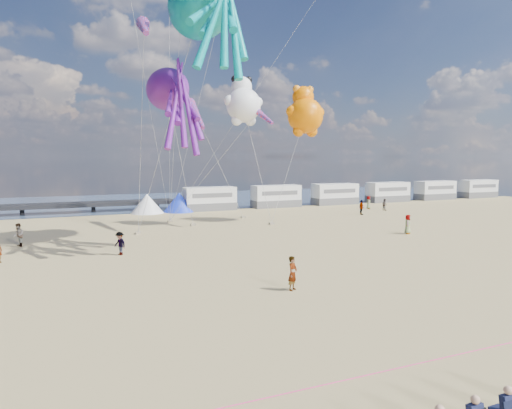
# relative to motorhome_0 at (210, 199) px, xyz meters

# --- Properties ---
(ground) EXTENTS (120.00, 120.00, 0.00)m
(ground) POSITION_rel_motorhome_0_xyz_m (-6.00, -40.00, -1.50)
(ground) COLOR tan
(ground) RESTS_ON ground
(water) EXTENTS (120.00, 120.00, 0.00)m
(water) POSITION_rel_motorhome_0_xyz_m (-6.00, 15.00, -1.48)
(water) COLOR #374C69
(water) RESTS_ON ground
(motorhome_0) EXTENTS (6.60, 2.50, 3.00)m
(motorhome_0) POSITION_rel_motorhome_0_xyz_m (0.00, 0.00, 0.00)
(motorhome_0) COLOR silver
(motorhome_0) RESTS_ON ground
(motorhome_1) EXTENTS (6.60, 2.50, 3.00)m
(motorhome_1) POSITION_rel_motorhome_0_xyz_m (9.50, 0.00, 0.00)
(motorhome_1) COLOR silver
(motorhome_1) RESTS_ON ground
(motorhome_2) EXTENTS (6.60, 2.50, 3.00)m
(motorhome_2) POSITION_rel_motorhome_0_xyz_m (19.00, 0.00, 0.00)
(motorhome_2) COLOR silver
(motorhome_2) RESTS_ON ground
(motorhome_3) EXTENTS (6.60, 2.50, 3.00)m
(motorhome_3) POSITION_rel_motorhome_0_xyz_m (28.50, 0.00, 0.00)
(motorhome_3) COLOR silver
(motorhome_3) RESTS_ON ground
(motorhome_4) EXTENTS (6.60, 2.50, 3.00)m
(motorhome_4) POSITION_rel_motorhome_0_xyz_m (38.00, 0.00, 0.00)
(motorhome_4) COLOR silver
(motorhome_4) RESTS_ON ground
(motorhome_5) EXTENTS (6.60, 2.50, 3.00)m
(motorhome_5) POSITION_rel_motorhome_0_xyz_m (47.50, 0.00, 0.00)
(motorhome_5) COLOR silver
(motorhome_5) RESTS_ON ground
(tent_white) EXTENTS (4.00, 4.00, 2.40)m
(tent_white) POSITION_rel_motorhome_0_xyz_m (-8.00, 0.00, -0.30)
(tent_white) COLOR white
(tent_white) RESTS_ON ground
(tent_blue) EXTENTS (4.00, 4.00, 2.40)m
(tent_blue) POSITION_rel_motorhome_0_xyz_m (-4.00, 0.00, -0.30)
(tent_blue) COLOR #1933CC
(tent_blue) RESTS_ON ground
(spectator_row) EXTENTS (6.10, 0.90, 1.30)m
(spectator_row) POSITION_rel_motorhome_0_xyz_m (-7.57, -48.82, -0.85)
(spectator_row) COLOR black
(spectator_row) RESTS_ON ground
(rope_line) EXTENTS (34.00, 0.03, 0.03)m
(rope_line) POSITION_rel_motorhome_0_xyz_m (-6.00, -45.00, -1.48)
(rope_line) COLOR #F2338C
(rope_line) RESTS_ON ground
(standing_person) EXTENTS (0.78, 0.72, 1.79)m
(standing_person) POSITION_rel_motorhome_0_xyz_m (-6.65, -35.80, -0.61)
(standing_person) COLOR tan
(standing_person) RESTS_ON ground
(beachgoer_0) EXTENTS (0.69, 0.75, 1.72)m
(beachgoer_0) POSITION_rel_motorhome_0_xyz_m (19.83, -6.85, -0.64)
(beachgoer_0) COLOR #7F6659
(beachgoer_0) RESTS_ON ground
(beachgoer_1) EXTENTS (0.78, 1.00, 1.82)m
(beachgoer_1) POSITION_rel_motorhome_0_xyz_m (-20.72, -17.36, -0.59)
(beachgoer_1) COLOR #7F6659
(beachgoer_1) RESTS_ON ground
(beachgoer_2) EXTENTS (0.95, 1.01, 1.65)m
(beachgoer_2) POSITION_rel_motorhome_0_xyz_m (-13.89, -23.46, -0.67)
(beachgoer_2) COLOR #7F6659
(beachgoer_2) RESTS_ON ground
(beachgoer_3) EXTENTS (0.84, 1.23, 1.76)m
(beachgoer_3) POSITION_rel_motorhome_0_xyz_m (15.28, -11.54, -0.62)
(beachgoer_3) COLOR #7F6659
(beachgoer_3) RESTS_ON ground
(beachgoer_6) EXTENTS (0.74, 0.74, 1.73)m
(beachgoer_6) POSITION_rel_motorhome_0_xyz_m (10.97, -24.38, -0.63)
(beachgoer_6) COLOR #7F6659
(beachgoer_6) RESTS_ON ground
(beachgoer_7) EXTENTS (0.60, 0.81, 1.50)m
(beachgoer_7) POSITION_rel_motorhome_0_xyz_m (20.58, -9.16, -0.75)
(beachgoer_7) COLOR #7F6659
(beachgoer_7) RESTS_ON ground
(sandbag_a) EXTENTS (0.50, 0.35, 0.22)m
(sandbag_a) POSITION_rel_motorhome_0_xyz_m (-11.37, -15.08, -1.39)
(sandbag_a) COLOR gray
(sandbag_a) RESTS_ON ground
(sandbag_b) EXTENTS (0.50, 0.35, 0.22)m
(sandbag_b) POSITION_rel_motorhome_0_xyz_m (-5.55, -12.25, -1.39)
(sandbag_b) COLOR gray
(sandbag_b) RESTS_ON ground
(sandbag_c) EXTENTS (0.50, 0.35, 0.22)m
(sandbag_c) POSITION_rel_motorhome_0_xyz_m (2.10, -14.47, -1.39)
(sandbag_c) COLOR gray
(sandbag_c) RESTS_ON ground
(sandbag_d) EXTENTS (0.50, 0.35, 0.22)m
(sandbag_d) POSITION_rel_motorhome_0_xyz_m (1.21, -8.75, -1.39)
(sandbag_d) COLOR gray
(sandbag_d) RESTS_ON ground
(sandbag_e) EXTENTS (0.50, 0.35, 0.22)m
(sandbag_e) POSITION_rel_motorhome_0_xyz_m (-7.11, -8.67, -1.39)
(sandbag_e) COLOR gray
(sandbag_e) RESTS_ON ground
(kite_octopus_teal) EXTENTS (7.89, 10.71, 11.25)m
(kite_octopus_teal) POSITION_rel_motorhome_0_xyz_m (-7.35, -21.91, 16.67)
(kite_octopus_teal) COLOR #058C90
(kite_octopus_purple) EXTENTS (4.26, 8.65, 9.58)m
(kite_octopus_purple) POSITION_rel_motorhome_0_xyz_m (-9.13, -18.06, 10.94)
(kite_octopus_purple) COLOR #68198D
(kite_panda) EXTENTS (4.52, 4.31, 5.76)m
(kite_panda) POSITION_rel_motorhome_0_xyz_m (-0.89, -14.31, 10.39)
(kite_panda) COLOR white
(kite_teddy_orange) EXTENTS (4.84, 4.60, 6.30)m
(kite_teddy_orange) POSITION_rel_motorhome_0_xyz_m (5.98, -14.29, 9.61)
(kite_teddy_orange) COLOR orange
(windsock_left) EXTENTS (2.09, 7.42, 7.34)m
(windsock_left) POSITION_rel_motorhome_0_xyz_m (-11.33, -20.60, 15.00)
(windsock_left) COLOR red
(windsock_mid) EXTENTS (1.52, 6.81, 6.75)m
(windsock_mid) POSITION_rel_motorhome_0_xyz_m (-5.70, -14.41, 9.31)
(windsock_mid) COLOR red
(windsock_right) EXTENTS (1.96, 5.11, 5.03)m
(windsock_right) POSITION_rel_motorhome_0_xyz_m (0.23, -15.31, 9.68)
(windsock_right) COLOR red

